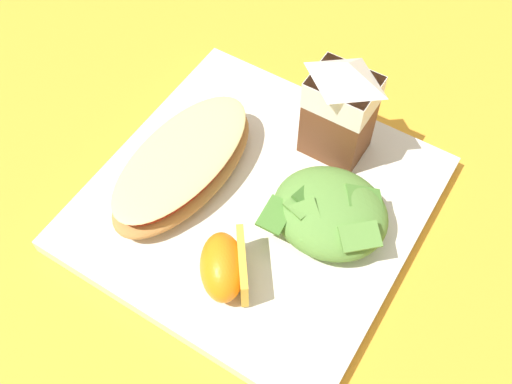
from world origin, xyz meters
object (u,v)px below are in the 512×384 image
green_salad_pile (330,212)px  cheesy_pizza_bread (183,165)px  orange_wedge_front (225,267)px  white_plate (256,203)px  milk_carton (341,105)px

green_salad_pile → cheesy_pizza_bread: bearing=-169.8°
orange_wedge_front → white_plate: bearing=104.1°
green_salad_pile → milk_carton: 0.09m
green_salad_pile → milk_carton: milk_carton is taller
green_salad_pile → orange_wedge_front: 0.10m
white_plate → orange_wedge_front: bearing=-75.9°
cheesy_pizza_bread → orange_wedge_front: 0.11m
cheesy_pizza_bread → green_salad_pile: bearing=10.2°
orange_wedge_front → green_salad_pile: bearing=62.0°
white_plate → green_salad_pile: bearing=8.1°
orange_wedge_front → milk_carton: bearing=85.9°
milk_carton → orange_wedge_front: size_ratio=1.58×
milk_carton → orange_wedge_front: milk_carton is taller
cheesy_pizza_bread → orange_wedge_front: bearing=-36.6°
green_salad_pile → milk_carton: (-0.04, 0.08, 0.04)m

